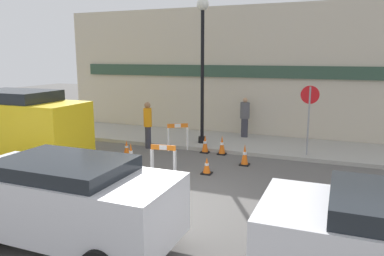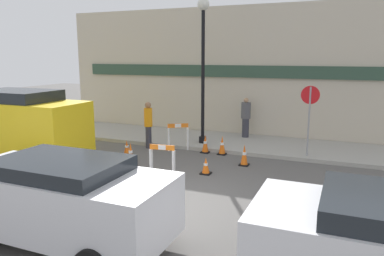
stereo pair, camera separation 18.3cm
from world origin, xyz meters
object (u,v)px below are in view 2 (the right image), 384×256
at_px(person_worker, 148,123).
at_px(person_pedestrian, 246,116).
at_px(streetlamp_post, 203,52).
at_px(stop_sign, 309,109).
at_px(parked_car_1, 62,196).
at_px(work_van, 18,121).

bearing_deg(person_worker, person_pedestrian, 67.60).
height_order(streetlamp_post, person_pedestrian, streetlamp_post).
xyz_separation_m(stop_sign, person_worker, (-5.73, -0.61, -0.75)).
distance_m(streetlamp_post, parked_car_1, 8.57).
distance_m(person_pedestrian, parked_car_1, 9.84).
height_order(stop_sign, parked_car_1, stop_sign).
distance_m(person_worker, parked_car_1, 7.42).
relative_size(person_worker, parked_car_1, 0.42).
distance_m(streetlamp_post, person_pedestrian, 3.31).
bearing_deg(stop_sign, streetlamp_post, -9.20).
bearing_deg(stop_sign, person_pedestrian, -40.91).
bearing_deg(parked_car_1, work_van, 142.97).
bearing_deg(person_worker, work_van, -113.34).
bearing_deg(person_pedestrian, parked_car_1, 80.21).
distance_m(person_pedestrian, work_van, 8.54).
bearing_deg(person_worker, streetlamp_post, 56.40).
bearing_deg(person_pedestrian, stop_sign, 137.34).
bearing_deg(parked_car_1, streetlamp_post, 92.67).
height_order(person_pedestrian, parked_car_1, person_pedestrian).
xyz_separation_m(streetlamp_post, parked_car_1, (0.38, -8.15, -2.64)).
height_order(streetlamp_post, work_van, streetlamp_post).
bearing_deg(stop_sign, work_van, 18.19).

